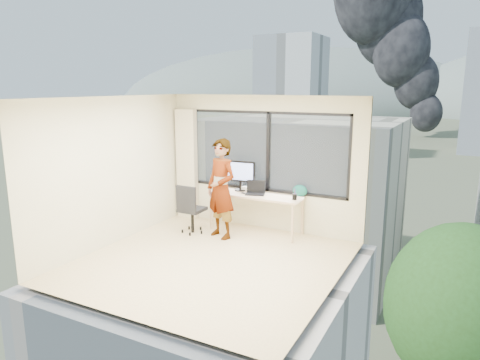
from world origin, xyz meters
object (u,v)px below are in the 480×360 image
Objects in this scene: desk at (256,213)px; handbag at (300,191)px; chair at (192,208)px; person at (221,189)px; monitor at (241,176)px; laptop at (255,188)px; game_console at (253,188)px.

handbag reaches higher than desk.
desk is at bearing 29.50° from chair.
person is at bearing -125.48° from handbag.
desk is 0.79m from monitor.
person is 4.90× the size of laptop.
handbag is at bearing 6.05° from game_console.
monitor is 1.22m from handbag.
game_console is at bearing 44.00° from chair.
person is 0.69m from laptop.
desk is 3.02× the size of monitor.
person is at bearing -97.51° from monitor.
person is 5.39× the size of game_console.
desk is at bearing -22.15° from monitor.
desk is 5.26× the size of game_console.
monitor is (0.04, 0.70, 0.13)m from person.
laptop is (0.39, -0.16, -0.18)m from monitor.
person reaches higher than laptop.
game_console is 0.34m from laptop.
laptop is at bearing -139.92° from handbag.
person is 1.47m from handbag.
laptop is 0.84m from handbag.
game_console reaches higher than desk.
monitor reaches higher than laptop.
monitor is 1.58× the size of laptop.
handbag is at bearing 52.39° from person.
monitor is (-0.40, 0.13, 0.67)m from desk.
game_console is (0.21, 0.11, -0.26)m from monitor.
chair is at bearing -129.08° from game_console.
person is at bearing -146.47° from laptop.
handbag is (1.20, 0.10, -0.19)m from monitor.
handbag is (0.99, -0.01, 0.07)m from game_console.
laptop is (1.06, 0.57, 0.38)m from chair.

